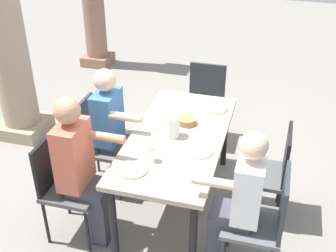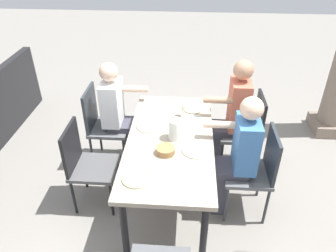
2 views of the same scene
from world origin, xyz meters
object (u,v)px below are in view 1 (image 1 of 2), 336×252
(chair_west_north, at_px, (64,181))
(stone_column_centre, at_px, (2,18))
(bread_basket, at_px, (187,121))
(plate_2, at_px, (157,121))
(wine_glass_0, at_px, (151,148))
(chair_mid_north, at_px, (97,139))
(chair_mid_south, at_px, (271,169))
(water_pitcher, at_px, (172,127))
(chair_west_south, at_px, (265,218))
(diner_man_white, at_px, (82,168))
(plate_3, at_px, (216,108))
(diner_guest_third, at_px, (238,200))
(plate_0, at_px, (132,169))
(plate_1, at_px, (198,151))
(dining_table, at_px, (177,143))
(diner_woman_green, at_px, (115,129))
(chair_head_east, at_px, (205,98))

(chair_west_north, xyz_separation_m, stone_column_centre, (1.37, 1.31, 0.88))
(bread_basket, bearing_deg, plate_2, 99.94)
(stone_column_centre, bearing_deg, wine_glass_0, -120.47)
(chair_mid_north, xyz_separation_m, chair_mid_south, (0.00, -1.66, -0.02))
(chair_mid_north, relative_size, stone_column_centre, 0.32)
(water_pitcher, bearing_deg, wine_glass_0, 170.87)
(chair_west_north, distance_m, chair_west_south, 1.66)
(chair_west_north, bearing_deg, diner_man_white, -89.13)
(diner_man_white, distance_m, plate_3, 1.47)
(diner_guest_third, bearing_deg, plate_3, 18.22)
(stone_column_centre, bearing_deg, plate_2, -107.40)
(diner_man_white, bearing_deg, chair_mid_north, 15.27)
(chair_west_south, height_order, water_pitcher, water_pitcher)
(chair_mid_north, bearing_deg, plate_3, -65.10)
(chair_west_south, relative_size, plate_0, 3.96)
(wine_glass_0, bearing_deg, chair_west_north, 103.74)
(chair_west_south, xyz_separation_m, chair_mid_north, (0.69, 1.66, -0.01))
(wine_glass_0, distance_m, plate_1, 0.42)
(diner_man_white, bearing_deg, plate_1, -65.12)
(diner_guest_third, relative_size, plate_3, 5.34)
(chair_west_south, height_order, stone_column_centre, stone_column_centre)
(stone_column_centre, distance_m, bread_basket, 2.32)
(dining_table, relative_size, wine_glass_0, 10.44)
(diner_woman_green, xyz_separation_m, water_pitcher, (-0.10, -0.59, 0.17))
(plate_2, bearing_deg, water_pitcher, -134.32)
(chair_mid_north, xyz_separation_m, plate_1, (-0.28, -1.06, 0.24))
(chair_head_east, relative_size, plate_0, 3.69)
(chair_west_north, distance_m, diner_guest_third, 1.46)
(chair_west_north, xyz_separation_m, plate_1, (0.41, -1.06, 0.24))
(chair_mid_south, relative_size, plate_3, 3.81)
(dining_table, relative_size, diner_woman_green, 1.31)
(diner_woman_green, distance_m, plate_3, 1.00)
(chair_west_north, relative_size, diner_woman_green, 0.73)
(plate_1, bearing_deg, diner_guest_third, -136.01)
(diner_man_white, xyz_separation_m, wine_glass_0, (0.17, -0.53, 0.17))
(chair_mid_south, bearing_deg, water_pitcher, 96.77)
(chair_head_east, xyz_separation_m, plate_0, (-1.85, 0.21, 0.26))
(chair_west_north, xyz_separation_m, diner_man_white, (0.00, -0.19, 0.17))
(chair_head_east, distance_m, water_pitcher, 1.33)
(diner_man_white, height_order, water_pitcher, diner_man_white)
(wine_glass_0, distance_m, water_pitcher, 0.41)
(dining_table, height_order, diner_guest_third, diner_guest_third)
(diner_guest_third, bearing_deg, diner_woman_green, 61.30)
(chair_mid_north, distance_m, plate_3, 1.20)
(diner_man_white, relative_size, diner_guest_third, 1.05)
(plate_1, relative_size, water_pitcher, 1.23)
(dining_table, xyz_separation_m, stone_column_centre, (0.77, 2.14, 0.73))
(chair_west_north, relative_size, chair_head_east, 1.05)
(dining_table, relative_size, water_pitcher, 8.44)
(stone_column_centre, height_order, plate_3, stone_column_centre)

